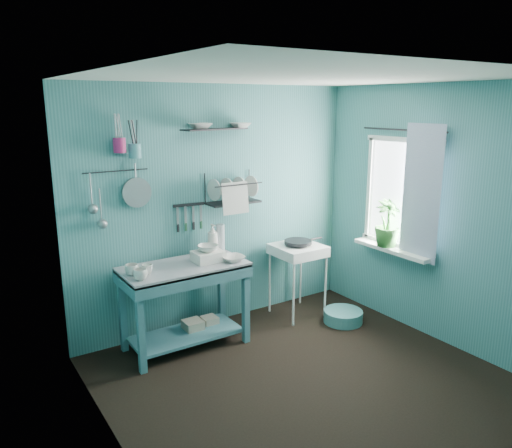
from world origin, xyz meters
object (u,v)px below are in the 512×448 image
mug_right (132,270)px  hotplate_stand (297,280)px  colander (137,193)px  floor_basin (343,316)px  wash_tub (208,256)px  mug_left (141,274)px  water_bottle (220,238)px  potted_plant (388,223)px  work_counter (185,306)px  storage_tin_large (193,331)px  storage_tin_small (210,326)px  soap_bottle (213,239)px  frying_pan (298,242)px  utensil_cup_teal (135,151)px  dish_rack (233,188)px  mug_mid (147,269)px  utensil_cup_magenta (120,145)px

mug_right → hotplate_stand: 1.93m
colander → floor_basin: bearing=-21.1°
wash_tub → colander: size_ratio=1.00×
mug_left → water_bottle: bearing=20.8°
potted_plant → floor_basin: potted_plant is taller
work_counter → hotplate_stand: size_ratio=1.46×
water_bottle → mug_left: bearing=-159.2°
mug_left → storage_tin_large: size_ratio=0.56×
wash_tub → storage_tin_small: size_ratio=1.40×
soap_bottle → hotplate_stand: soap_bottle is taller
mug_left → wash_tub: size_ratio=0.44×
soap_bottle → colander: colander is taller
frying_pan → water_bottle: bearing=166.8°
storage_tin_large → floor_basin: storage_tin_large is taller
mug_left → floor_basin: bearing=-7.3°
mug_left → frying_pan: (1.86, 0.18, -0.04)m
hotplate_stand → potted_plant: potted_plant is taller
wash_tub → water_bottle: size_ratio=1.00×
floor_basin → soap_bottle: bearing=152.9°
water_bottle → storage_tin_small: water_bottle is taller
mug_left → soap_bottle: 0.97m
colander → soap_bottle: bearing=-9.6°
work_counter → mug_left: 0.69m
mug_right → potted_plant: bearing=-12.9°
colander → potted_plant: colander is taller
mug_right → storage_tin_small: size_ratio=0.61×
water_bottle → hotplate_stand: water_bottle is taller
hotplate_stand → potted_plant: size_ratio=1.61×
wash_tub → hotplate_stand: wash_tub is taller
utensil_cup_teal → colander: size_ratio=0.46×
dish_rack → potted_plant: (1.39, -0.83, -0.39)m
storage_tin_small → mug_right: bearing=-174.3°
hotplate_stand → work_counter: bearing=172.0°
mug_left → storage_tin_large: 0.98m
dish_rack → colander: size_ratio=1.96×
soap_bottle → potted_plant: size_ratio=0.60×
frying_pan → mug_mid: bearing=-177.4°
water_bottle → frying_pan: bearing=-13.2°
water_bottle → floor_basin: bearing=-29.8°
mug_mid → hotplate_stand: bearing=2.6°
work_counter → dish_rack: 1.28m
storage_tin_large → mug_left: bearing=-160.1°
water_bottle → floor_basin: size_ratio=0.67×
water_bottle → frying_pan: (0.86, -0.20, -0.13)m
water_bottle → hotplate_stand: bearing=-13.2°
soap_bottle → colander: 0.90m
soap_bottle → mug_mid: bearing=-162.0°
work_counter → storage_tin_large: 0.32m
mug_right → potted_plant: (2.58, -0.59, 0.20)m
utensil_cup_magenta → storage_tin_large: bearing=-23.9°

